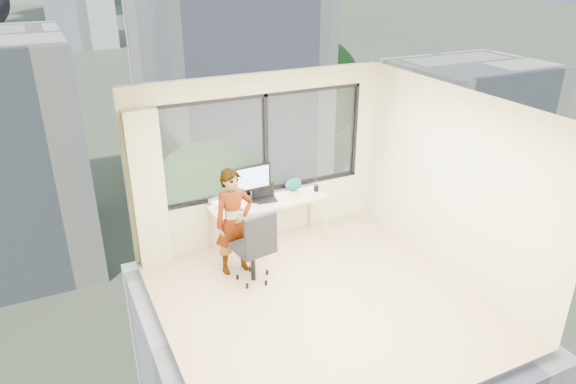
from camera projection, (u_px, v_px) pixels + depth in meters
floor at (321, 300)px, 6.90m from camera, size 4.00×4.00×0.01m
ceiling at (327, 106)px, 5.83m from camera, size 4.00×4.00×0.01m
wall_front at (433, 301)px, 4.72m from camera, size 4.00×0.01×2.60m
wall_left at (159, 248)px, 5.58m from camera, size 0.01×4.00×2.60m
wall_right at (453, 183)px, 7.15m from camera, size 0.01×4.00×2.60m
window_wall at (262, 144)px, 7.94m from camera, size 3.30×0.16×1.55m
curtain at (149, 191)px, 7.29m from camera, size 0.45×0.14×2.30m
desk at (269, 222)px, 8.11m from camera, size 1.80×0.60×0.75m
chair at (252, 245)px, 7.12m from camera, size 0.64×0.64×1.10m
person at (234, 222)px, 7.26m from camera, size 0.58×0.39×1.54m
monitor at (253, 183)px, 7.83m from camera, size 0.58×0.14×0.57m
game_console at (221, 201)px, 7.83m from camera, size 0.35×0.31×0.07m
laptop at (266, 194)px, 7.91m from camera, size 0.36×0.37×0.21m
cellphone at (239, 210)px, 7.62m from camera, size 0.13×0.08×0.01m
pen_cup at (316, 188)px, 8.24m from camera, size 0.10×0.10×0.10m
handbag at (293, 184)px, 8.23m from camera, size 0.27×0.14×0.21m
exterior_ground at (45, 49)px, 111.29m from camera, size 400.00×400.00×0.04m
near_bldg_b at (228, 84)px, 45.33m from camera, size 14.00×13.00×16.00m
near_bldg_c at (466, 121)px, 45.44m from camera, size 12.00×10.00×10.00m
tree_b at (215, 244)px, 27.18m from camera, size 7.60×7.60×9.00m
tree_c at (318, 100)px, 52.15m from camera, size 8.40×8.40×10.00m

